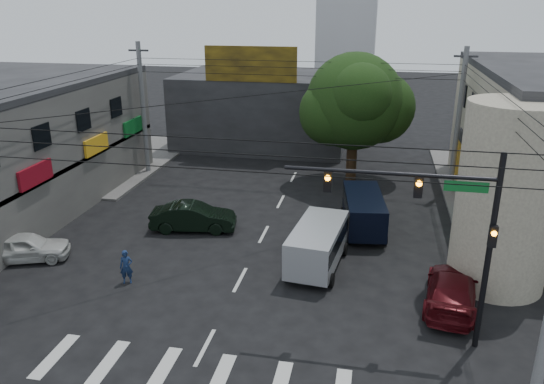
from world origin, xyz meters
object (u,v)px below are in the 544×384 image
(white_compact, at_px, (25,247))
(traffic_officer, at_px, (126,267))
(utility_pole_far_right, at_px, (458,122))
(traffic_gantry, at_px, (441,218))
(street_tree, at_px, (355,102))
(maroon_sedan, at_px, (451,290))
(dark_sedan, at_px, (193,217))
(silver_minivan, at_px, (317,247))
(navy_van, at_px, (363,213))
(utility_pole_far_left, at_px, (143,110))

(white_compact, bearing_deg, traffic_officer, -120.77)
(utility_pole_far_right, bearing_deg, traffic_gantry, -98.94)
(street_tree, relative_size, maroon_sedan, 1.69)
(dark_sedan, distance_m, silver_minivan, 7.66)
(traffic_gantry, bearing_deg, white_compact, 171.08)
(traffic_gantry, xyz_separation_m, traffic_officer, (-12.62, 1.80, -4.06))
(white_compact, relative_size, silver_minivan, 0.88)
(white_compact, relative_size, maroon_sedan, 0.84)
(utility_pole_far_right, height_order, traffic_officer, utility_pole_far_right)
(silver_minivan, bearing_deg, white_compact, 104.86)
(traffic_gantry, distance_m, utility_pole_far_right, 17.21)
(navy_van, bearing_deg, dark_sedan, 93.29)
(utility_pole_far_left, xyz_separation_m, traffic_officer, (5.70, -15.21, -3.83))
(street_tree, relative_size, utility_pole_far_right, 0.95)
(maroon_sedan, bearing_deg, white_compact, 8.03)
(navy_van, bearing_deg, street_tree, 0.07)
(traffic_gantry, xyz_separation_m, dark_sedan, (-11.67, 7.86, -4.08))
(street_tree, relative_size, silver_minivan, 1.76)
(dark_sedan, distance_m, maroon_sedan, 13.78)
(utility_pole_far_left, xyz_separation_m, maroon_sedan, (19.42, -14.34, -3.89))
(white_compact, distance_m, navy_van, 17.02)
(traffic_officer, bearing_deg, dark_sedan, 61.47)
(dark_sedan, distance_m, white_compact, 8.31)
(utility_pole_far_right, relative_size, traffic_officer, 5.96)
(utility_pole_far_right, height_order, white_compact, utility_pole_far_right)
(dark_sedan, height_order, silver_minivan, silver_minivan)
(traffic_gantry, xyz_separation_m, white_compact, (-18.32, 2.88, -4.14))
(dark_sedan, bearing_deg, traffic_officer, 161.70)
(street_tree, relative_size, navy_van, 1.67)
(white_compact, bearing_deg, navy_van, -86.80)
(street_tree, bearing_deg, silver_minivan, -93.44)
(navy_van, height_order, traffic_officer, navy_van)
(white_compact, bearing_deg, utility_pole_far_left, -20.04)
(street_tree, height_order, navy_van, street_tree)
(utility_pole_far_left, height_order, white_compact, utility_pole_far_left)
(utility_pole_far_left, bearing_deg, traffic_officer, -69.44)
(maroon_sedan, relative_size, traffic_officer, 3.33)
(silver_minivan, xyz_separation_m, navy_van, (1.93, 4.70, -0.02))
(traffic_gantry, height_order, silver_minivan, traffic_gantry)
(traffic_gantry, bearing_deg, dark_sedan, 146.04)
(traffic_gantry, relative_size, white_compact, 1.66)
(utility_pole_far_right, xyz_separation_m, dark_sedan, (-14.34, -9.14, -3.85))
(street_tree, bearing_deg, traffic_gantry, -78.01)
(street_tree, relative_size, white_compact, 2.01)
(street_tree, distance_m, silver_minivan, 13.87)
(traffic_gantry, bearing_deg, street_tree, 101.99)
(traffic_gantry, height_order, white_compact, traffic_gantry)
(utility_pole_far_left, xyz_separation_m, silver_minivan, (13.71, -12.11, -3.58))
(traffic_gantry, distance_m, navy_van, 10.67)
(silver_minivan, height_order, navy_van, silver_minivan)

